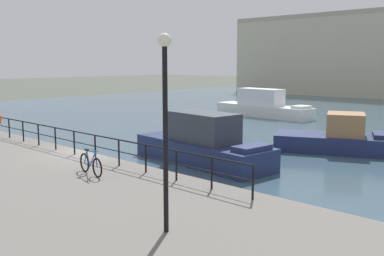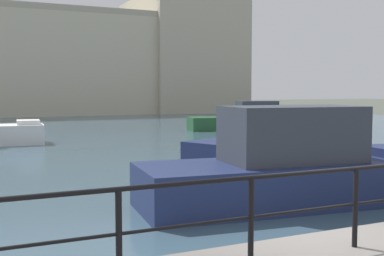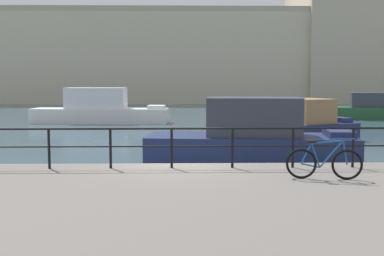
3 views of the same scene
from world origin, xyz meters
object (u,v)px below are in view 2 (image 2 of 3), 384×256
object	(u,v)px
harbor_building	(53,63)
moored_green_narrowboat	(256,142)
moored_small_launch	(245,119)
moored_red_daysailer	(290,168)

from	to	relation	value
harbor_building	moored_green_narrowboat	size ratio (longest dim) A/B	8.80
harbor_building	moored_small_launch	xyz separation A→B (m)	(8.79, -31.20, -5.46)
harbor_building	moored_red_daysailer	xyz separation A→B (m)	(-2.56, -52.32, -5.29)
moored_red_daysailer	harbor_building	bearing A→B (deg)	93.35
harbor_building	moored_red_daysailer	size ratio (longest dim) A/B	7.32
moored_small_launch	moored_green_narrowboat	bearing A→B (deg)	-108.47
moored_small_launch	moored_green_narrowboat	world-z (taller)	moored_green_narrowboat
moored_small_launch	moored_red_daysailer	world-z (taller)	moored_red_daysailer
harbor_building	moored_small_launch	world-z (taller)	harbor_building
harbor_building	moored_green_narrowboat	bearing A→B (deg)	-88.78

